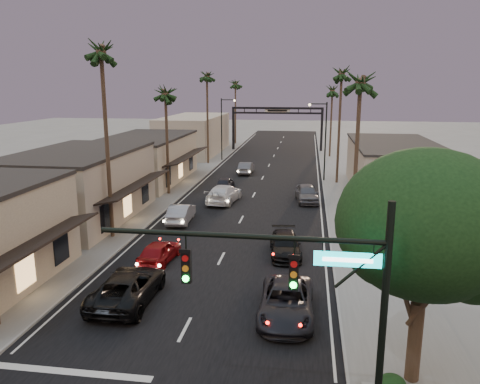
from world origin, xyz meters
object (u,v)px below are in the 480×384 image
(arch, at_px, (277,118))
(palm_ld, at_px, (207,73))
(streetlight_right, at_px, (323,135))
(palm_lc, at_px, (165,89))
(palm_rb, at_px, (342,70))
(oncoming_silver, at_px, (181,213))
(palm_rc, at_px, (333,88))
(palm_lb, at_px, (101,46))
(oncoming_red, at_px, (159,251))
(curbside_black, at_px, (285,245))
(corner_tree, at_px, (428,230))
(streetlight_left, at_px, (223,124))
(oncoming_pickup, at_px, (128,287))
(palm_far, at_px, (235,82))
(curbside_near, at_px, (286,302))
(traffic_signal, at_px, (317,290))
(palm_ra, at_px, (361,76))

(arch, height_order, palm_ld, palm_ld)
(streetlight_right, distance_m, palm_lc, 18.66)
(palm_rb, bearing_deg, streetlight_right, 149.24)
(palm_lc, relative_size, palm_ld, 0.86)
(streetlight_right, xyz_separation_m, oncoming_silver, (-11.65, -18.38, -4.57))
(oncoming_silver, bearing_deg, palm_rc, -112.98)
(streetlight_right, height_order, palm_lb, palm_lb)
(oncoming_silver, bearing_deg, oncoming_red, 93.24)
(streetlight_right, distance_m, palm_rc, 19.75)
(arch, distance_m, curbside_black, 50.11)
(palm_lc, xyz_separation_m, oncoming_red, (4.88, -18.15, -9.76))
(corner_tree, distance_m, palm_lc, 34.09)
(streetlight_left, xyz_separation_m, curbside_black, (10.94, -37.72, -4.64))
(palm_ld, distance_m, palm_rc, 19.51)
(arch, xyz_separation_m, palm_ld, (-8.60, -15.00, 6.88))
(palm_lc, distance_m, palm_rc, 32.86)
(streetlight_left, relative_size, oncoming_pickup, 1.53)
(palm_rc, xyz_separation_m, palm_far, (-16.90, 14.00, 0.97))
(corner_tree, xyz_separation_m, palm_rb, (-0.88, 36.55, 6.44))
(palm_lc, relative_size, palm_rc, 1.00)
(arch, xyz_separation_m, palm_lb, (-8.60, -48.00, 7.85))
(curbside_near, bearing_deg, streetlight_left, 103.47)
(oncoming_red, height_order, curbside_near, curbside_near)
(corner_tree, relative_size, palm_ld, 0.62)
(palm_lc, bearing_deg, arch, 75.80)
(oncoming_red, height_order, oncoming_pickup, oncoming_pickup)
(streetlight_right, height_order, oncoming_pickup, streetlight_right)
(palm_lb, bearing_deg, streetlight_left, 87.33)
(palm_lc, distance_m, oncoming_red, 21.18)
(corner_tree, distance_m, oncoming_silver, 24.43)
(palm_rb, xyz_separation_m, curbside_black, (-4.58, -23.72, -11.73))
(palm_far, xyz_separation_m, curbside_black, (12.32, -57.72, -10.75))
(streetlight_right, bearing_deg, oncoming_silver, -122.37)
(oncoming_silver, bearing_deg, palm_lb, 46.70)
(palm_lb, xyz_separation_m, palm_rb, (17.20, 22.00, -0.97))
(traffic_signal, height_order, streetlight_right, streetlight_right)
(palm_lb, xyz_separation_m, oncoming_red, (4.88, -4.15, -12.68))
(streetlight_right, relative_size, streetlight_left, 1.00)
(oncoming_silver, bearing_deg, traffic_signal, 111.38)
(palm_ld, xyz_separation_m, palm_rb, (17.20, -11.00, 0.00))
(palm_lb, relative_size, oncoming_red, 3.67)
(palm_far, relative_size, curbside_near, 2.39)
(corner_tree, bearing_deg, palm_rc, 90.89)
(palm_ld, bearing_deg, palm_rb, -32.60)
(corner_tree, relative_size, oncoming_silver, 1.92)
(oncoming_pickup, xyz_separation_m, oncoming_silver, (-1.14, 14.27, -0.06))
(palm_rb, bearing_deg, palm_ra, -90.00)
(arch, xyz_separation_m, curbside_black, (4.02, -49.71, -4.84))
(palm_lb, distance_m, oncoming_silver, 13.99)
(palm_far, bearing_deg, oncoming_silver, -86.03)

